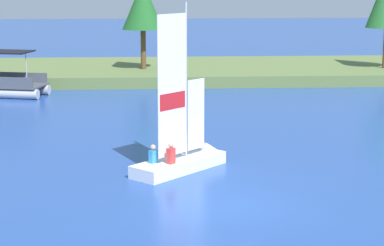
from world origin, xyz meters
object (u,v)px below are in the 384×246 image
at_px(shoreline_tree_centre, 143,5).
at_px(pontoon_boat, 3,85).
at_px(channel_buoy, 163,124).
at_px(sailboat, 190,155).

distance_m(shoreline_tree_centre, pontoon_boat, 11.44).
height_order(pontoon_boat, channel_buoy, pontoon_boat).
relative_size(shoreline_tree_centre, pontoon_boat, 1.08).
bearing_deg(channel_buoy, sailboat, -83.30).
bearing_deg(sailboat, pontoon_boat, 75.33).
bearing_deg(channel_buoy, shoreline_tree_centre, 93.55).
distance_m(shoreline_tree_centre, channel_buoy, 16.94).
bearing_deg(pontoon_boat, channel_buoy, -31.71).
xyz_separation_m(sailboat, pontoon_boat, (-10.33, 17.24, 0.18)).
xyz_separation_m(pontoon_boat, channel_buoy, (9.46, -9.89, -0.47)).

